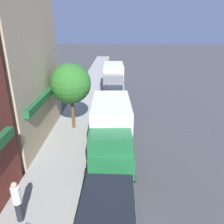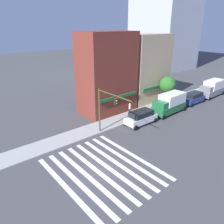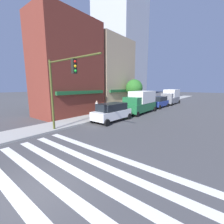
% 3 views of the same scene
% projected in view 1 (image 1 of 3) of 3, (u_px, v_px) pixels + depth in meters
% --- Properties ---
extents(box_truck_green, '(6.26, 2.42, 3.04)m').
position_uv_depth(box_truck_green, '(111.00, 127.00, 12.73)').
color(box_truck_green, '#1E6638').
rests_on(box_truck_green, ground_plane).
extents(suv_blue, '(4.73, 2.12, 1.94)m').
position_uv_depth(suv_blue, '(113.00, 99.00, 19.32)').
color(suv_blue, navy).
rests_on(suv_blue, ground_plane).
extents(box_truck_grey, '(6.26, 2.42, 3.04)m').
position_uv_depth(box_truck_grey, '(113.00, 77.00, 25.13)').
color(box_truck_grey, slate).
rests_on(box_truck_grey, ground_plane).
extents(pedestrian_white_shirt, '(0.32, 0.32, 1.77)m').
position_uv_depth(pedestrian_white_shirt, '(17.00, 201.00, 8.06)').
color(pedestrian_white_shirt, '#23232D').
rests_on(pedestrian_white_shirt, sidewalk_left).
extents(street_tree, '(2.76, 2.76, 4.69)m').
position_uv_depth(street_tree, '(71.00, 83.00, 14.84)').
color(street_tree, brown).
rests_on(street_tree, sidewalk_left).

